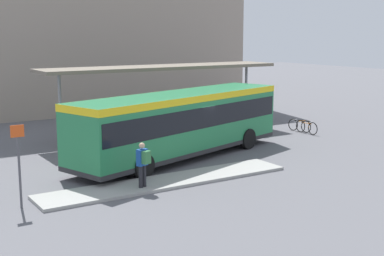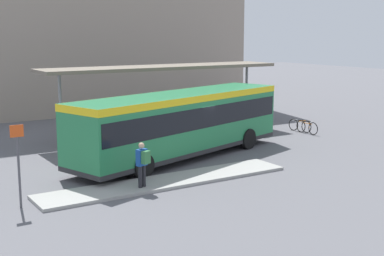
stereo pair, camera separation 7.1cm
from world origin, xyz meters
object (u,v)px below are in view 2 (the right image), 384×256
Objects in this scene: bicycle_white at (300,126)px; potted_planter_far_side at (257,122)px; platform_sign at (19,162)px; pedestrian_waiting at (143,162)px; potted_planter_near_shelter at (225,127)px; city_bus at (181,120)px; bicycle_orange at (307,127)px.

potted_planter_far_side reaches higher than bicycle_white.
bicycle_white is 0.59× the size of platform_sign.
bicycle_white is at bearing -12.05° from potted_planter_far_side.
pedestrian_waiting is 1.43× the size of potted_planter_near_shelter.
platform_sign is at bearing -158.24° from potted_planter_far_side.
platform_sign reaches higher than pedestrian_waiting.
city_bus is 8.87m from platform_sign.
city_bus is 10.28× the size of potted_planter_near_shelter.
city_bus is 9.74m from bicycle_white.
potted_planter_near_shelter is 2.12m from potted_planter_far_side.
platform_sign is (-17.55, -4.65, 1.19)m from bicycle_orange.
city_bus is at bearing -65.57° from pedestrian_waiting.
bicycle_orange is at bearing -8.94° from city_bus.
bicycle_white is at bearing -4.99° from city_bus.
bicycle_white is 1.17× the size of potted_planter_far_side.
pedestrian_waiting is at bearing -142.22° from potted_planter_near_shelter.
potted_planter_near_shelter is (-4.89, 0.79, 0.25)m from bicycle_white.
pedestrian_waiting is 1.19× the size of potted_planter_far_side.
potted_planter_near_shelter is (4.52, 2.84, -1.17)m from city_bus.
pedestrian_waiting is at bearing 111.14° from bicycle_orange.
bicycle_orange is (9.32, 1.36, -1.40)m from city_bus.
potted_planter_far_side is at bearing -77.94° from pedestrian_waiting.
bicycle_orange is 1.05× the size of bicycle_white.
city_bus is 7.21m from potted_planter_far_side.
potted_planter_far_side is at bearing 21.76° from platform_sign.
potted_planter_near_shelter is 0.84× the size of potted_planter_far_side.
potted_planter_far_side is (-2.69, 1.28, 0.36)m from bicycle_orange.
bicycle_orange is at bearing -88.06° from pedestrian_waiting.
platform_sign is (-8.24, -3.29, -0.22)m from city_bus.
city_bus is at bearing 98.58° from bicycle_orange.
potted_planter_near_shelter is 0.42× the size of platform_sign.
potted_planter_near_shelter is at bearing 14.90° from city_bus.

